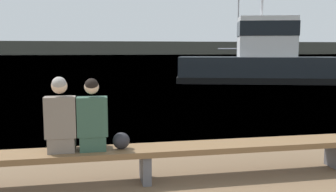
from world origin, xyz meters
name	(u,v)px	position (x,y,z in m)	size (l,w,h in m)	color
water_surface	(99,55)	(0.00, 124.67, 0.00)	(240.00, 240.00, 0.00)	teal
far_shoreline	(98,48)	(0.00, 129.49, 2.22)	(600.00, 12.00, 4.44)	#4C4C42
bench_main	(145,153)	(-0.87, 2.88, 0.41)	(6.75, 0.55, 0.50)	brown
person_left	(61,119)	(-2.02, 2.88, 0.95)	(0.41, 0.39, 1.03)	#70665B
person_right	(92,120)	(-1.60, 2.88, 0.92)	(0.41, 0.38, 1.01)	#2D4C3D
shopping_bag	(121,141)	(-1.21, 2.88, 0.61)	(0.24, 0.21, 0.23)	#232328
tugboat_red	(260,62)	(7.71, 17.63, 1.16)	(9.59, 5.44, 6.05)	black
moored_sailboat	(241,65)	(10.84, 27.98, 0.53)	(7.70, 5.27, 6.68)	#1E2847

